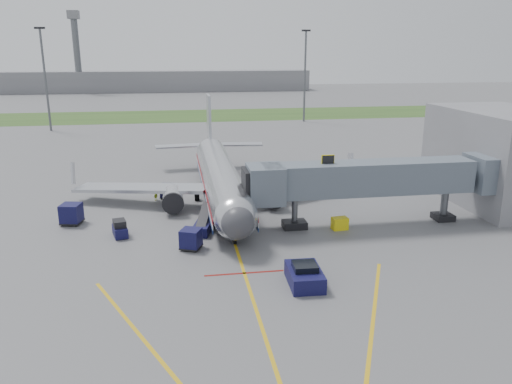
{
  "coord_description": "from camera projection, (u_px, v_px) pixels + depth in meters",
  "views": [
    {
      "loc": [
        -4.62,
        -37.92,
        16.13
      ],
      "look_at": [
        2.62,
        6.67,
        3.2
      ],
      "focal_mm": 35.0,
      "sensor_mm": 36.0,
      "label": 1
    }
  ],
  "objects": [
    {
      "name": "grass_strip",
      "position": [
        193.0,
        116.0,
        126.55
      ],
      "size": [
        300.0,
        25.0,
        0.01
      ],
      "primitive_type": "cube",
      "color": "#2D4C1E",
      "rests_on": "ground"
    },
    {
      "name": "light_mast_left",
      "position": [
        45.0,
        77.0,
        99.98
      ],
      "size": [
        2.0,
        0.44,
        20.4
      ],
      "color": "#595B60",
      "rests_on": "ground"
    },
    {
      "name": "baggage_tug",
      "position": [
        120.0,
        229.0,
        44.59
      ],
      "size": [
        1.62,
        2.38,
        1.52
      ],
      "color": "black",
      "rests_on": "ground"
    },
    {
      "name": "light_mast_right",
      "position": [
        305.0,
        74.0,
        113.2
      ],
      "size": [
        2.0,
        0.44,
        20.4
      ],
      "color": "#595B60",
      "rests_on": "ground"
    },
    {
      "name": "baggage_cart_c",
      "position": [
        167.0,
        191.0,
        56.1
      ],
      "size": [
        1.74,
        1.74,
        1.58
      ],
      "color": "black",
      "rests_on": "ground"
    },
    {
      "name": "pushback_tug",
      "position": [
        305.0,
        275.0,
        35.47
      ],
      "size": [
        2.46,
        3.86,
        1.57
      ],
      "color": "black",
      "rests_on": "ground"
    },
    {
      "name": "belt_loader",
      "position": [
        203.0,
        226.0,
        45.83
      ],
      "size": [
        2.26,
        4.46,
        2.1
      ],
      "color": "black",
      "rests_on": "ground"
    },
    {
      "name": "ground",
      "position": [
        238.0,
        253.0,
        41.14
      ],
      "size": [
        400.0,
        400.0,
        0.0
      ],
      "primitive_type": "plane",
      "color": "#565659",
      "rests_on": "ground"
    },
    {
      "name": "apron_markings",
      "position": [
        251.0,
        294.0,
        34.12
      ],
      "size": [
        21.52,
        50.0,
        0.01
      ],
      "color": "gold",
      "rests_on": "ground"
    },
    {
      "name": "ramp_worker",
      "position": [
        156.0,
        193.0,
        55.23
      ],
      "size": [
        0.59,
        0.68,
        1.57
      ],
      "primitive_type": "imported",
      "rotation": [
        0.0,
        0.0,
        1.1
      ],
      "color": "#ACCE18",
      "rests_on": "ground"
    },
    {
      "name": "control_tower",
      "position": [
        76.0,
        46.0,
        186.79
      ],
      "size": [
        4.0,
        4.0,
        30.0
      ],
      "color": "#595B60",
      "rests_on": "ground"
    },
    {
      "name": "terminal",
      "position": [
        501.0,
        157.0,
        53.88
      ],
      "size": [
        10.0,
        16.0,
        10.0
      ],
      "primitive_type": "cube",
      "color": "slate",
      "rests_on": "ground"
    },
    {
      "name": "jet_bridge",
      "position": [
        367.0,
        179.0,
        46.64
      ],
      "size": [
        25.3,
        4.0,
        6.9
      ],
      "color": "slate",
      "rests_on": "ground"
    },
    {
      "name": "baggage_cart_b",
      "position": [
        191.0,
        239.0,
        41.68
      ],
      "size": [
        2.11,
        2.11,
        1.73
      ],
      "color": "black",
      "rests_on": "ground"
    },
    {
      "name": "airliner",
      "position": [
        220.0,
        177.0,
        54.88
      ],
      "size": [
        32.1,
        35.67,
        10.25
      ],
      "color": "silver",
      "rests_on": "ground"
    },
    {
      "name": "distant_terminal",
      "position": [
        160.0,
        81.0,
        199.82
      ],
      "size": [
        120.0,
        14.0,
        8.0
      ],
      "primitive_type": "cube",
      "color": "slate",
      "rests_on": "ground"
    },
    {
      "name": "ground_power_cart",
      "position": [
        340.0,
        224.0,
        46.33
      ],
      "size": [
        1.51,
        1.09,
        1.14
      ],
      "color": "yellow",
      "rests_on": "ground"
    },
    {
      "name": "baggage_cart_a",
      "position": [
        71.0,
        214.0,
        47.65
      ],
      "size": [
        2.18,
        2.18,
        1.98
      ],
      "color": "black",
      "rests_on": "ground"
    }
  ]
}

